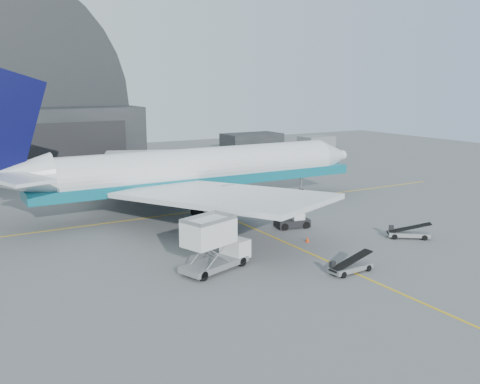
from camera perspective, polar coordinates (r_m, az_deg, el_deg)
ground at (r=53.48m, az=6.70°, el=-6.18°), size 200.00×200.00×0.00m
taxi_lines at (r=63.63m, az=-0.14°, el=-3.20°), size 80.00×42.12×0.02m
distant_bldg_a at (r=132.95m, az=1.26°, el=4.56°), size 14.00×8.00×4.00m
distant_bldg_b at (r=139.35m, az=8.13°, el=4.77°), size 8.00×6.00×2.80m
airliner at (r=68.81m, az=-5.52°, el=2.28°), size 52.74×51.14×18.51m
catering_truck at (r=46.90m, az=-2.83°, el=-5.64°), size 7.23×4.50×4.67m
pushback_tug at (r=61.52m, az=5.68°, el=-3.15°), size 4.14×2.91×1.75m
belt_loader_a at (r=47.93m, az=11.68°, el=-7.81°), size 4.47×1.78×1.68m
belt_loader_b at (r=59.75m, az=17.49°, el=-4.21°), size 4.26×3.70×1.72m
traffic_cone at (r=56.13m, az=7.22°, el=-5.04°), size 0.39×0.39×0.57m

